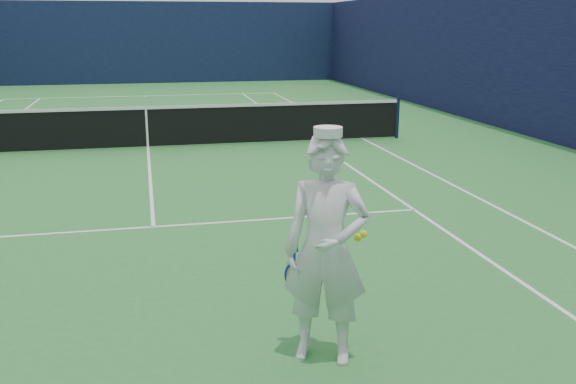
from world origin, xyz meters
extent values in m
plane|color=#2C7533|center=(0.00, 0.00, 0.00)|extent=(80.00, 80.00, 0.00)
cube|color=white|center=(0.00, 11.88, 0.00)|extent=(11.03, 0.06, 0.01)
cube|color=white|center=(5.49, 0.00, 0.00)|extent=(0.06, 23.83, 0.01)
cube|color=white|center=(4.12, 0.00, 0.00)|extent=(0.06, 23.77, 0.01)
cube|color=white|center=(0.00, 6.40, 0.00)|extent=(8.23, 0.06, 0.01)
cube|color=white|center=(0.00, -6.40, 0.00)|extent=(8.23, 0.06, 0.01)
cube|color=white|center=(0.00, 0.00, 0.00)|extent=(0.06, 12.80, 0.01)
cube|color=white|center=(0.00, 11.73, 0.00)|extent=(0.06, 0.30, 0.01)
cube|color=#0F1838|center=(0.00, 18.00, 2.00)|extent=(20.12, 0.12, 4.00)
cube|color=#0E1134|center=(10.00, 0.00, 2.00)|extent=(0.12, 36.12, 4.00)
cylinder|color=#141E4C|center=(6.40, 0.00, 0.54)|extent=(0.09, 0.09, 1.07)
cube|color=black|center=(0.00, 0.00, 0.50)|extent=(12.79, 0.02, 0.92)
cube|color=white|center=(0.00, 0.00, 0.97)|extent=(12.79, 0.04, 0.07)
cube|color=white|center=(0.00, 0.00, 0.47)|extent=(0.05, 0.03, 0.94)
imported|color=white|center=(1.43, -10.61, 1.01)|extent=(0.87, 0.74, 2.02)
cylinder|color=white|center=(1.43, -10.61, 2.04)|extent=(0.24, 0.24, 0.08)
cube|color=white|center=(1.48, -10.49, 2.01)|extent=(0.21, 0.16, 0.02)
cylinder|color=navy|center=(1.20, -10.43, 1.05)|extent=(0.07, 0.10, 0.22)
cube|color=#1D1EA2|center=(1.20, -10.37, 0.87)|extent=(0.03, 0.03, 0.14)
torus|color=#1D1EA2|center=(1.25, -10.32, 0.67)|extent=(0.31, 0.21, 0.29)
cube|color=beige|center=(1.25, -10.32, 0.67)|extent=(0.20, 0.09, 0.30)
sphere|color=yellow|center=(1.70, -10.63, 1.11)|extent=(0.07, 0.07, 0.07)
sphere|color=yellow|center=(1.75, -10.63, 1.14)|extent=(0.07, 0.07, 0.07)
camera|label=1|loc=(-0.03, -15.62, 2.90)|focal=40.00mm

